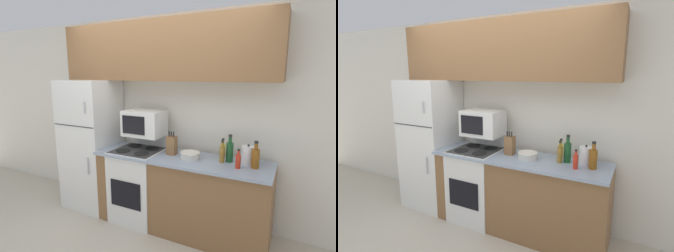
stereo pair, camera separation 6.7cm
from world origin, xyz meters
TOP-DOWN VIEW (x-y plane):
  - ground_plane at (0.00, 0.00)m, footprint 12.00×12.00m
  - wall_back at (0.00, 0.66)m, footprint 8.00×0.05m
  - lower_cabinets at (0.34, 0.29)m, footprint 2.04×0.61m
  - refrigerator at (-1.02, 0.31)m, footprint 0.68×0.65m
  - upper_cabinets at (0.00, 0.47)m, footprint 2.72×0.33m
  - stove at (-0.23, 0.28)m, footprint 0.58×0.59m
  - microwave at (-0.20, 0.38)m, footprint 0.49×0.36m
  - knife_block at (0.21, 0.32)m, footprint 0.11×0.10m
  - bowl at (0.46, 0.27)m, footprint 0.23×0.23m
  - bottle_whiskey at (1.16, 0.28)m, footprint 0.08×0.08m
  - bottle_wine_green at (0.88, 0.36)m, footprint 0.08×0.08m
  - bottle_hot_sauce at (1.01, 0.20)m, footprint 0.05×0.05m
  - bottle_vinegar at (0.81, 0.31)m, footprint 0.06×0.06m
  - bottle_cooking_spray at (0.77, 0.48)m, footprint 0.06×0.06m
  - kettle at (1.07, 0.37)m, footprint 0.14×0.14m

SIDE VIEW (x-z plane):
  - ground_plane at x=0.00m, z-range 0.00..0.00m
  - lower_cabinets at x=0.34m, z-range 0.00..0.91m
  - stove at x=-0.23m, z-range -0.06..1.01m
  - refrigerator at x=-1.02m, z-range 0.00..1.76m
  - bowl at x=0.46m, z-range 0.91..0.98m
  - bottle_hot_sauce at x=1.01m, z-range 0.88..1.08m
  - bottle_cooking_spray at x=0.77m, z-range 0.88..1.10m
  - bottle_vinegar at x=0.81m, z-range 0.88..1.12m
  - kettle at x=1.07m, z-range 0.89..1.11m
  - bottle_whiskey at x=1.16m, z-range 0.87..1.15m
  - knife_block at x=0.21m, z-range 0.88..1.15m
  - bottle_wine_green at x=0.88m, z-range 0.87..1.17m
  - microwave at x=-0.20m, z-range 1.08..1.39m
  - wall_back at x=0.00m, z-range 0.00..2.55m
  - upper_cabinets at x=0.00m, z-range 1.76..2.44m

